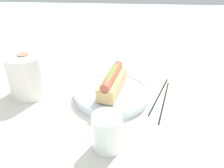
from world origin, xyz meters
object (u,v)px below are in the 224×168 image
at_px(water_glass, 107,134).
at_px(chopstick_near, 159,95).
at_px(hotdog_front, 112,82).
at_px(paper_towel_roll, 27,75).
at_px(chopstick_far, 164,101).
at_px(serving_bowl, 112,94).

relative_size(water_glass, chopstick_near, 0.41).
bearing_deg(chopstick_near, hotdog_front, 118.54).
xyz_separation_m(paper_towel_roll, chopstick_far, (-0.02, -0.41, -0.06)).
distance_m(water_glass, chopstick_far, 0.25).
height_order(water_glass, chopstick_far, water_glass).
xyz_separation_m(serving_bowl, paper_towel_roll, (0.01, 0.25, 0.05)).
relative_size(hotdog_front, paper_towel_roll, 1.17).
bearing_deg(serving_bowl, paper_towel_roll, 88.43).
height_order(serving_bowl, paper_towel_roll, paper_towel_roll).
height_order(hotdog_front, chopstick_near, hotdog_front).
bearing_deg(chopstick_far, water_glass, 155.39).
bearing_deg(chopstick_near, water_glass, 168.34).
bearing_deg(chopstick_near, serving_bowl, 118.54).
bearing_deg(water_glass, paper_towel_roll, 50.74).
bearing_deg(serving_bowl, chopstick_far, -93.71).
xyz_separation_m(serving_bowl, water_glass, (-0.20, -0.00, 0.03)).
relative_size(serving_bowl, hotdog_front, 1.43).
relative_size(hotdog_front, chopstick_far, 0.71).
bearing_deg(serving_bowl, hotdog_front, -123.69).
relative_size(hotdog_front, chopstick_near, 0.71).
relative_size(water_glass, paper_towel_roll, 0.67).
bearing_deg(chopstick_near, chopstick_far, -137.67).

